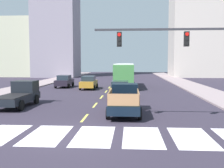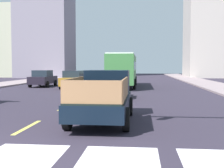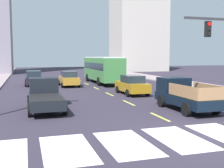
% 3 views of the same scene
% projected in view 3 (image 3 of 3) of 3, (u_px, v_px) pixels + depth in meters
% --- Properties ---
extents(ground_plane, '(160.00, 160.00, 0.00)m').
position_uv_depth(ground_plane, '(202.00, 136.00, 12.05)').
color(ground_plane, '#2D2735').
extents(sidewalk_right, '(3.94, 110.00, 0.15)m').
position_uv_depth(sidewalk_right, '(197.00, 85.00, 32.59)').
color(sidewalk_right, gray).
rests_on(sidewalk_right, ground).
extents(crosswalk_stripe_0, '(1.84, 3.65, 0.01)m').
position_uv_depth(crosswalk_stripe_0, '(0.00, 155.00, 9.70)').
color(crosswalk_stripe_0, silver).
rests_on(crosswalk_stripe_0, ground).
extents(crosswalk_stripe_1, '(1.84, 3.65, 0.01)m').
position_uv_depth(crosswalk_stripe_1, '(67.00, 149.00, 10.37)').
color(crosswalk_stripe_1, silver).
rests_on(crosswalk_stripe_1, ground).
extents(crosswalk_stripe_2, '(1.84, 3.65, 0.01)m').
position_uv_depth(crosswalk_stripe_2, '(126.00, 143.00, 11.04)').
color(crosswalk_stripe_2, silver).
rests_on(crosswalk_stripe_2, ground).
extents(crosswalk_stripe_3, '(1.84, 3.65, 0.01)m').
position_uv_depth(crosswalk_stripe_3, '(178.00, 138.00, 11.72)').
color(crosswalk_stripe_3, silver).
rests_on(crosswalk_stripe_3, ground).
extents(lane_dash_0, '(0.16, 2.40, 0.01)m').
position_uv_depth(lane_dash_0, '(160.00, 117.00, 15.86)').
color(lane_dash_0, '#D7CD4F').
rests_on(lane_dash_0, ground).
extents(lane_dash_1, '(0.16, 2.40, 0.01)m').
position_uv_depth(lane_dash_1, '(129.00, 103.00, 20.62)').
color(lane_dash_1, '#D7CD4F').
rests_on(lane_dash_1, ground).
extents(lane_dash_2, '(0.16, 2.40, 0.01)m').
position_uv_depth(lane_dash_2, '(109.00, 94.00, 25.37)').
color(lane_dash_2, '#D7CD4F').
rests_on(lane_dash_2, ground).
extents(lane_dash_3, '(0.16, 2.40, 0.01)m').
position_uv_depth(lane_dash_3, '(96.00, 88.00, 30.13)').
color(lane_dash_3, '#D7CD4F').
rests_on(lane_dash_3, ground).
extents(lane_dash_4, '(0.16, 2.40, 0.01)m').
position_uv_depth(lane_dash_4, '(86.00, 84.00, 34.89)').
color(lane_dash_4, '#D7CD4F').
rests_on(lane_dash_4, ground).
extents(lane_dash_5, '(0.16, 2.40, 0.01)m').
position_uv_depth(lane_dash_5, '(79.00, 80.00, 39.65)').
color(lane_dash_5, '#D7CD4F').
rests_on(lane_dash_5, ground).
extents(lane_dash_6, '(0.16, 2.40, 0.01)m').
position_uv_depth(lane_dash_6, '(73.00, 78.00, 44.41)').
color(lane_dash_6, '#D7CD4F').
rests_on(lane_dash_6, ground).
extents(lane_dash_7, '(0.16, 2.40, 0.01)m').
position_uv_depth(lane_dash_7, '(69.00, 76.00, 49.16)').
color(lane_dash_7, '#D7CD4F').
rests_on(lane_dash_7, ground).
extents(pickup_stakebed, '(2.18, 5.20, 1.96)m').
position_uv_depth(pickup_stakebed, '(183.00, 95.00, 18.11)').
color(pickup_stakebed, black).
rests_on(pickup_stakebed, ground).
extents(pickup_dark, '(2.18, 5.20, 1.96)m').
position_uv_depth(pickup_dark, '(45.00, 95.00, 17.99)').
color(pickup_dark, black).
rests_on(pickup_dark, ground).
extents(city_bus, '(2.72, 10.80, 3.32)m').
position_uv_depth(city_bus, '(102.00, 68.00, 35.41)').
color(city_bus, '#3C7A3D').
rests_on(city_bus, ground).
extents(sedan_near_right, '(2.02, 4.40, 1.72)m').
position_uv_depth(sedan_near_right, '(34.00, 78.00, 32.82)').
color(sedan_near_right, black).
rests_on(sedan_near_right, ground).
extents(sedan_mid, '(2.02, 4.40, 1.72)m').
position_uv_depth(sedan_mid, '(132.00, 85.00, 25.11)').
color(sedan_mid, '#996D16').
rests_on(sedan_mid, ground).
extents(sedan_near_left, '(2.02, 4.40, 1.72)m').
position_uv_depth(sedan_near_left, '(69.00, 79.00, 31.88)').
color(sedan_near_left, '#A67424').
rests_on(sedan_near_left, ground).
extents(block_mid_left, '(11.35, 9.68, 23.38)m').
position_uv_depth(block_mid_left, '(138.00, 21.00, 65.60)').
color(block_mid_left, '#B8ADA4').
rests_on(block_mid_left, ground).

